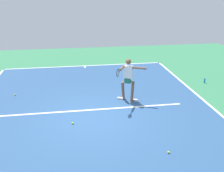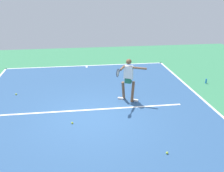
# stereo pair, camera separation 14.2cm
# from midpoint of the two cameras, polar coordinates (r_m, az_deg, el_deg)

# --- Properties ---
(ground_plane) EXTENTS (22.22, 22.22, 0.00)m
(ground_plane) POSITION_cam_midpoint_polar(r_m,az_deg,el_deg) (8.79, -3.72, -7.23)
(ground_plane) COLOR #388456
(court_surface) EXTENTS (9.08, 12.76, 0.00)m
(court_surface) POSITION_cam_midpoint_polar(r_m,az_deg,el_deg) (8.79, -3.72, -7.22)
(court_surface) COLOR #2D5484
(court_surface) RESTS_ON ground_plane
(court_line_baseline_near) EXTENTS (9.08, 0.10, 0.01)m
(court_line_baseline_near) POSITION_cam_midpoint_polar(r_m,az_deg,el_deg) (14.66, -5.57, 4.64)
(court_line_baseline_near) COLOR white
(court_line_baseline_near) RESTS_ON ground_plane
(court_line_sideline_left) EXTENTS (0.10, 12.76, 0.01)m
(court_line_sideline_left) POSITION_cam_midpoint_polar(r_m,az_deg,el_deg) (10.08, 22.73, -5.02)
(court_line_sideline_left) COLOR white
(court_line_sideline_left) RESTS_ON ground_plane
(court_line_service) EXTENTS (6.81, 0.10, 0.01)m
(court_line_service) POSITION_cam_midpoint_polar(r_m,az_deg,el_deg) (9.34, -4.01, -5.39)
(court_line_service) COLOR white
(court_line_service) RESTS_ON ground_plane
(court_line_centre_mark) EXTENTS (0.10, 0.30, 0.01)m
(court_line_centre_mark) POSITION_cam_midpoint_polar(r_m,az_deg,el_deg) (14.47, -5.54, 4.41)
(court_line_centre_mark) COLOR white
(court_line_centre_mark) RESTS_ON ground_plane
(tennis_player) EXTENTS (1.25, 1.11, 1.73)m
(tennis_player) POSITION_cam_midpoint_polar(r_m,az_deg,el_deg) (9.71, 4.14, 1.97)
(tennis_player) COLOR brown
(tennis_player) RESTS_ON ground_plane
(tennis_ball_near_player) EXTENTS (0.07, 0.07, 0.07)m
(tennis_ball_near_player) POSITION_cam_midpoint_polar(r_m,az_deg,el_deg) (7.21, 13.01, -14.63)
(tennis_ball_near_player) COLOR #C6E53D
(tennis_ball_near_player) RESTS_ON ground_plane
(tennis_ball_by_baseline) EXTENTS (0.07, 0.07, 0.07)m
(tennis_ball_by_baseline) POSITION_cam_midpoint_polar(r_m,az_deg,el_deg) (8.48, -8.57, -8.32)
(tennis_ball_by_baseline) COLOR #CCE033
(tennis_ball_by_baseline) RESTS_ON ground_plane
(tennis_ball_centre_court) EXTENTS (0.07, 0.07, 0.07)m
(tennis_ball_centre_court) POSITION_cam_midpoint_polar(r_m,az_deg,el_deg) (11.28, -20.68, -1.76)
(tennis_ball_centre_court) COLOR #CCE033
(tennis_ball_centre_court) RESTS_ON ground_plane
(water_bottle) EXTENTS (0.07, 0.07, 0.22)m
(water_bottle) POSITION_cam_midpoint_polar(r_m,az_deg,el_deg) (12.65, 20.95, 1.05)
(water_bottle) COLOR blue
(water_bottle) RESTS_ON ground_plane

